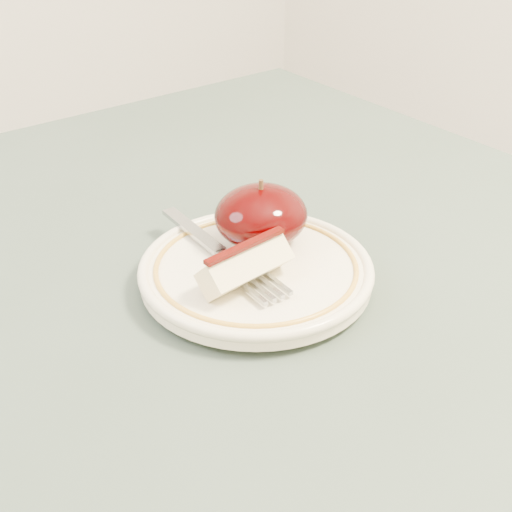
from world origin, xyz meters
TOP-DOWN VIEW (x-y plane):
  - table at (0.00, 0.00)m, footprint 0.90×0.90m
  - plate at (0.05, -0.01)m, footprint 0.19×0.19m
  - apple_half at (0.08, 0.02)m, footprint 0.08×0.08m
  - apple_wedge at (0.03, -0.02)m, footprint 0.08×0.04m
  - fork at (0.04, 0.02)m, footprint 0.03×0.17m

SIDE VIEW (x-z plane):
  - table at x=0.00m, z-range 0.29..1.04m
  - plate at x=0.05m, z-range 0.75..0.77m
  - fork at x=0.04m, z-range 0.77..0.77m
  - apple_wedge at x=0.03m, z-range 0.77..0.80m
  - apple_half at x=0.08m, z-range 0.76..0.82m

